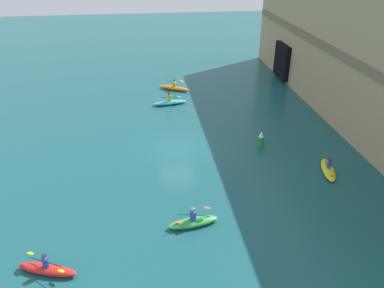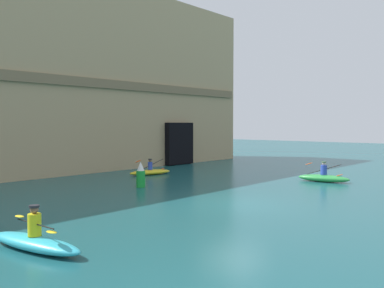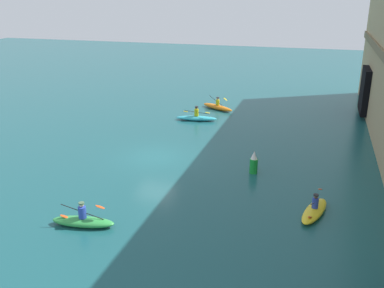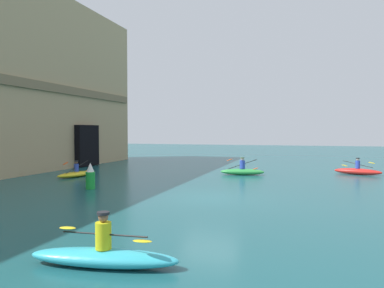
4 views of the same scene
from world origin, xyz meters
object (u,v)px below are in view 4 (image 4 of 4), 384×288
object	(u,v)px
marker_buoy	(90,177)
kayak_green	(242,171)
kayak_red	(358,171)
kayak_cyan	(104,256)
kayak_yellow	(76,174)

from	to	relation	value
marker_buoy	kayak_green	bearing A→B (deg)	-37.82
kayak_green	marker_buoy	world-z (taller)	marker_buoy
kayak_red	marker_buoy	size ratio (longest dim) A/B	2.28
kayak_red	kayak_cyan	world-z (taller)	kayak_cyan
kayak_yellow	kayak_red	xyz separation A→B (m)	(6.54, -17.21, 0.04)
kayak_yellow	kayak_green	bearing A→B (deg)	127.57
kayak_yellow	marker_buoy	distance (m)	5.39
kayak_yellow	kayak_green	world-z (taller)	kayak_green
kayak_yellow	marker_buoy	xyz separation A→B (m)	(-4.03, -3.55, 0.41)
kayak_cyan	marker_buoy	distance (m)	11.19
kayak_yellow	marker_buoy	world-z (taller)	marker_buoy
kayak_cyan	marker_buoy	size ratio (longest dim) A/B	2.56
kayak_cyan	kayak_red	bearing A→B (deg)	61.04
kayak_green	kayak_cyan	bearing A→B (deg)	-99.23
kayak_green	marker_buoy	distance (m)	10.34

